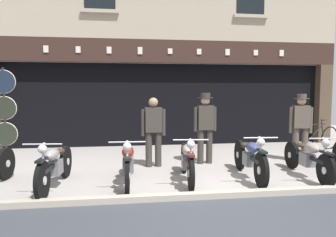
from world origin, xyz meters
TOP-DOWN VIEW (x-y plane):
  - ground at (0.00, -0.98)m, footprint 22.95×22.00m
  - shop_facade at (0.00, 7.00)m, footprint 11.25×4.42m
  - motorcycle_left at (-2.69, 1.03)m, footprint 0.62×2.03m
  - motorcycle_center_left at (-1.38, 1.09)m, footprint 0.62×1.94m
  - motorcycle_center at (-0.24, 1.13)m, footprint 0.62×1.98m
  - motorcycle_center_right at (1.03, 1.14)m, footprint 0.62×2.07m
  - motorcycle_right at (2.23, 1.05)m, footprint 0.62×2.04m
  - salesman_left at (-0.77, 2.41)m, footprint 0.56×0.25m
  - shopkeeper_center at (0.48, 2.56)m, footprint 0.56×0.37m
  - salesman_right at (2.85, 2.41)m, footprint 0.55×0.35m
  - tyre_sign_pole at (-4.24, 3.19)m, footprint 0.56×0.06m
  - advert_board_near at (3.00, 5.40)m, footprint 0.75×0.03m
  - leaning_bicycle at (4.20, 3.76)m, footprint 1.67×0.65m

SIDE VIEW (x-z plane):
  - ground at x=0.00m, z-range -0.13..0.05m
  - leaning_bicycle at x=4.20m, z-range -0.10..0.84m
  - motorcycle_right at x=2.23m, z-range -0.04..0.86m
  - motorcycle_center_left at x=-1.38m, z-range -0.04..0.87m
  - motorcycle_center at x=-0.24m, z-range -0.03..0.87m
  - motorcycle_left at x=-2.69m, z-range -0.04..0.88m
  - motorcycle_center_right at x=1.03m, z-range -0.03..0.89m
  - salesman_left at x=-0.77m, z-range 0.08..1.67m
  - salesman_right at x=2.85m, z-range 0.09..1.76m
  - shopkeeper_center at x=0.48m, z-range 0.10..1.80m
  - tyre_sign_pole at x=-4.24m, z-range 0.17..2.46m
  - shop_facade at x=0.00m, z-range -1.48..4.94m
  - advert_board_near at x=3.00m, z-range 1.29..2.32m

